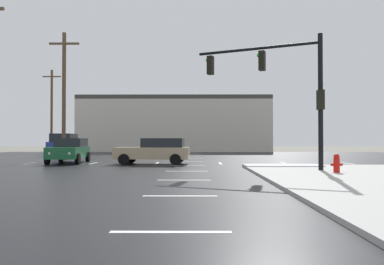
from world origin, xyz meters
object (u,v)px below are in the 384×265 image
object	(u,v)px
sedan_tan	(155,150)
utility_pole_far	(64,93)
fire_hydrant	(337,163)
utility_pole_distant	(52,109)
traffic_signal_mast	(284,81)
suv_blue	(64,144)
sedan_green	(70,150)

from	to	relation	value
sedan_tan	utility_pole_far	size ratio (longest dim) A/B	0.49
fire_hydrant	utility_pole_distant	distance (m)	37.94
traffic_signal_mast	suv_blue	xyz separation A→B (m)	(-16.29, 17.25, -3.24)
sedan_tan	sedan_green	distance (m)	5.81
traffic_signal_mast	fire_hydrant	xyz separation A→B (m)	(1.74, -2.03, -3.79)
traffic_signal_mast	utility_pole_distant	distance (m)	35.00
traffic_signal_mast	utility_pole_distant	world-z (taller)	utility_pole_distant
sedan_tan	utility_pole_distant	bearing A→B (deg)	-53.06
utility_pole_far	utility_pole_distant	bearing A→B (deg)	112.95
traffic_signal_mast	fire_hydrant	size ratio (longest dim) A/B	7.86
sedan_tan	utility_pole_distant	xyz separation A→B (m)	(-14.73, 22.46, 4.29)
sedan_tan	utility_pole_far	distance (m)	9.44
traffic_signal_mast	sedan_green	xyz separation A→B (m)	(-12.30, 6.55, -3.47)
suv_blue	sedan_tan	xyz separation A→B (m)	(9.65, -12.01, -0.24)
traffic_signal_mast	utility_pole_far	bearing A→B (deg)	-11.13
fire_hydrant	utility_pole_far	xyz separation A→B (m)	(-15.55, 11.88, 4.36)
suv_blue	sedan_tan	size ratio (longest dim) A/B	1.07
traffic_signal_mast	sedan_tan	xyz separation A→B (m)	(-6.64, 5.24, -3.47)
utility_pole_far	sedan_tan	bearing A→B (deg)	-32.75
suv_blue	utility_pole_far	bearing A→B (deg)	-166.60
utility_pole_distant	fire_hydrant	bearing A→B (deg)	-52.14
fire_hydrant	sedan_green	distance (m)	16.46
fire_hydrant	utility_pole_far	size ratio (longest dim) A/B	0.08
sedan_tan	utility_pole_far	bearing A→B (deg)	-29.06
fire_hydrant	utility_pole_far	distance (m)	20.05
fire_hydrant	suv_blue	xyz separation A→B (m)	(-18.03, 19.28, 0.55)
sedan_tan	utility_pole_distant	world-z (taller)	utility_pole_distant
fire_hydrant	utility_pole_far	bearing A→B (deg)	142.62
suv_blue	utility_pole_far	distance (m)	8.68
utility_pole_far	utility_pole_distant	distance (m)	19.39
suv_blue	sedan_green	distance (m)	11.42
traffic_signal_mast	sedan_tan	distance (m)	9.14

